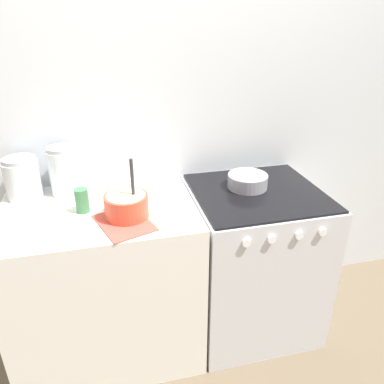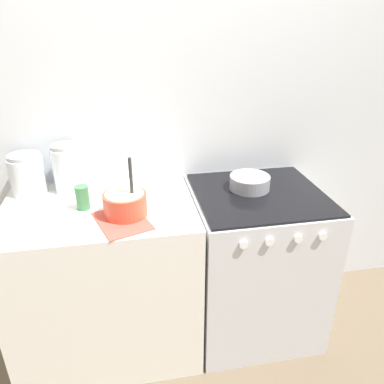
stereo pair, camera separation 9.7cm
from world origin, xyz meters
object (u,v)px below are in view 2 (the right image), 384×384
(mixing_bowl, at_px, (125,203))
(baking_pan, at_px, (250,182))
(tin_can, at_px, (83,198))
(storage_jar_left, at_px, (28,177))
(storage_jar_middle, at_px, (68,171))
(stove, at_px, (254,262))

(mixing_bowl, relative_size, baking_pan, 1.32)
(tin_can, bearing_deg, mixing_bowl, -27.65)
(storage_jar_left, relative_size, storage_jar_middle, 0.84)
(mixing_bowl, distance_m, tin_can, 0.23)
(mixing_bowl, bearing_deg, stove, 9.26)
(stove, xyz_separation_m, storage_jar_middle, (-0.99, 0.22, 0.56))
(storage_jar_left, height_order, tin_can, storage_jar_left)
(storage_jar_middle, bearing_deg, baking_pan, -9.79)
(stove, relative_size, mixing_bowl, 3.13)
(baking_pan, xyz_separation_m, storage_jar_middle, (-0.95, 0.16, 0.07))
(storage_jar_left, xyz_separation_m, tin_can, (0.29, -0.23, -0.03))
(mixing_bowl, bearing_deg, storage_jar_left, 145.31)
(stove, xyz_separation_m, baking_pan, (-0.04, 0.06, 0.49))
(stove, xyz_separation_m, storage_jar_left, (-1.19, 0.22, 0.54))
(storage_jar_middle, bearing_deg, tin_can, -70.14)
(mixing_bowl, bearing_deg, baking_pan, 14.75)
(storage_jar_left, distance_m, tin_can, 0.37)
(storage_jar_left, xyz_separation_m, storage_jar_middle, (0.20, 0.00, 0.02))
(mixing_bowl, height_order, tin_can, mixing_bowl)
(stove, relative_size, storage_jar_left, 4.17)
(stove, relative_size, tin_can, 7.50)
(storage_jar_left, bearing_deg, stove, -10.66)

